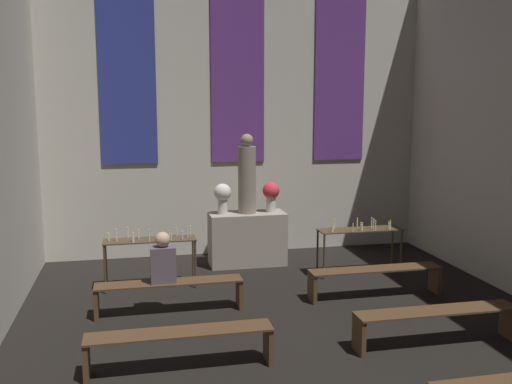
{
  "coord_description": "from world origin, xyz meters",
  "views": [
    {
      "loc": [
        -2.07,
        -0.94,
        3.04
      ],
      "look_at": [
        0.0,
        8.62,
        1.52
      ],
      "focal_mm": 40.0,
      "sensor_mm": 36.0,
      "label": 1
    }
  ],
  "objects_px": {
    "pew_back_right": "(375,276)",
    "person_seated": "(163,260)",
    "statue": "(247,177)",
    "pew_third_left": "(180,341)",
    "pew_third_right": "(437,319)",
    "flower_vase_right": "(271,194)",
    "flower_vase_left": "(223,195)",
    "candle_rack_left": "(150,245)",
    "candle_rack_right": "(360,235)",
    "altar": "(247,239)",
    "pew_back_left": "(170,290)"
  },
  "relations": [
    {
      "from": "statue",
      "to": "person_seated",
      "type": "distance_m",
      "value": 2.96
    },
    {
      "from": "altar",
      "to": "candle_rack_left",
      "type": "bearing_deg",
      "value": -150.56
    },
    {
      "from": "candle_rack_right",
      "to": "person_seated",
      "type": "relative_size",
      "value": 2.03
    },
    {
      "from": "candle_rack_right",
      "to": "pew_third_left",
      "type": "bearing_deg",
      "value": -138.17
    },
    {
      "from": "flower_vase_left",
      "to": "candle_rack_right",
      "type": "relative_size",
      "value": 0.38
    },
    {
      "from": "pew_back_left",
      "to": "person_seated",
      "type": "relative_size",
      "value": 2.87
    },
    {
      "from": "pew_back_right",
      "to": "person_seated",
      "type": "distance_m",
      "value": 3.34
    },
    {
      "from": "candle_rack_right",
      "to": "person_seated",
      "type": "bearing_deg",
      "value": -160.95
    },
    {
      "from": "pew_back_right",
      "to": "flower_vase_left",
      "type": "bearing_deg",
      "value": 132.47
    },
    {
      "from": "pew_third_right",
      "to": "statue",
      "type": "bearing_deg",
      "value": 111.27
    },
    {
      "from": "flower_vase_right",
      "to": "candle_rack_left",
      "type": "bearing_deg",
      "value": -155.73
    },
    {
      "from": "flower_vase_left",
      "to": "person_seated",
      "type": "relative_size",
      "value": 0.77
    },
    {
      "from": "statue",
      "to": "pew_third_left",
      "type": "xyz_separation_m",
      "value": [
        -1.61,
        -4.14,
        -1.34
      ]
    },
    {
      "from": "statue",
      "to": "flower_vase_right",
      "type": "distance_m",
      "value": 0.58
    },
    {
      "from": "statue",
      "to": "pew_third_right",
      "type": "height_order",
      "value": "statue"
    },
    {
      "from": "statue",
      "to": "candle_rack_left",
      "type": "height_order",
      "value": "statue"
    },
    {
      "from": "pew_third_left",
      "to": "flower_vase_right",
      "type": "bearing_deg",
      "value": 63.36
    },
    {
      "from": "pew_back_left",
      "to": "pew_third_left",
      "type": "bearing_deg",
      "value": -90.0
    },
    {
      "from": "candle_rack_right",
      "to": "pew_third_right",
      "type": "height_order",
      "value": "candle_rack_right"
    },
    {
      "from": "pew_back_right",
      "to": "candle_rack_right",
      "type": "bearing_deg",
      "value": 79.19
    },
    {
      "from": "statue",
      "to": "pew_third_left",
      "type": "height_order",
      "value": "statue"
    },
    {
      "from": "person_seated",
      "to": "statue",
      "type": "bearing_deg",
      "value": 53.24
    },
    {
      "from": "flower_vase_right",
      "to": "candle_rack_left",
      "type": "relative_size",
      "value": 0.38
    },
    {
      "from": "candle_rack_right",
      "to": "pew_third_right",
      "type": "relative_size",
      "value": 0.71
    },
    {
      "from": "pew_back_left",
      "to": "pew_back_right",
      "type": "relative_size",
      "value": 1.0
    },
    {
      "from": "flower_vase_left",
      "to": "pew_third_left",
      "type": "relative_size",
      "value": 0.27
    },
    {
      "from": "altar",
      "to": "pew_back_left",
      "type": "xyz_separation_m",
      "value": [
        -1.61,
        -2.27,
        -0.15
      ]
    },
    {
      "from": "altar",
      "to": "person_seated",
      "type": "xyz_separation_m",
      "value": [
        -1.69,
        -2.27,
        0.3
      ]
    },
    {
      "from": "pew_third_right",
      "to": "pew_back_left",
      "type": "bearing_deg",
      "value": 149.86
    },
    {
      "from": "candle_rack_left",
      "to": "person_seated",
      "type": "height_order",
      "value": "person_seated"
    },
    {
      "from": "pew_third_left",
      "to": "pew_third_right",
      "type": "height_order",
      "value": "same"
    },
    {
      "from": "pew_third_left",
      "to": "pew_back_right",
      "type": "bearing_deg",
      "value": 30.14
    },
    {
      "from": "flower_vase_right",
      "to": "pew_third_right",
      "type": "xyz_separation_m",
      "value": [
        1.15,
        -4.14,
        -1.0
      ]
    },
    {
      "from": "candle_rack_right",
      "to": "pew_third_left",
      "type": "distance_m",
      "value": 4.65
    },
    {
      "from": "candle_rack_left",
      "to": "candle_rack_right",
      "type": "height_order",
      "value": "same"
    },
    {
      "from": "pew_back_right",
      "to": "person_seated",
      "type": "relative_size",
      "value": 2.87
    },
    {
      "from": "pew_third_right",
      "to": "pew_back_right",
      "type": "height_order",
      "value": "same"
    },
    {
      "from": "candle_rack_left",
      "to": "pew_third_left",
      "type": "height_order",
      "value": "candle_rack_left"
    },
    {
      "from": "altar",
      "to": "statue",
      "type": "bearing_deg",
      "value": 0.0
    },
    {
      "from": "altar",
      "to": "pew_third_left",
      "type": "distance_m",
      "value": 4.44
    },
    {
      "from": "candle_rack_left",
      "to": "pew_back_left",
      "type": "height_order",
      "value": "candle_rack_left"
    },
    {
      "from": "statue",
      "to": "flower_vase_left",
      "type": "bearing_deg",
      "value": 180.0
    },
    {
      "from": "flower_vase_right",
      "to": "pew_third_left",
      "type": "bearing_deg",
      "value": -116.64
    },
    {
      "from": "altar",
      "to": "pew_back_left",
      "type": "bearing_deg",
      "value": -125.39
    },
    {
      "from": "altar",
      "to": "flower_vase_left",
      "type": "distance_m",
      "value": 0.97
    },
    {
      "from": "flower_vase_left",
      "to": "pew_third_right",
      "type": "height_order",
      "value": "flower_vase_left"
    },
    {
      "from": "flower_vase_right",
      "to": "flower_vase_left",
      "type": "bearing_deg",
      "value": 180.0
    },
    {
      "from": "pew_third_right",
      "to": "pew_back_left",
      "type": "xyz_separation_m",
      "value": [
        -3.22,
        1.87,
        0.0
      ]
    },
    {
      "from": "flower_vase_left",
      "to": "candle_rack_right",
      "type": "height_order",
      "value": "flower_vase_left"
    },
    {
      "from": "altar",
      "to": "statue",
      "type": "distance_m",
      "value": 1.19
    }
  ]
}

